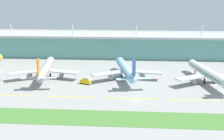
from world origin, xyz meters
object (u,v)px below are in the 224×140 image
(airliner_far_middle, at_px, (209,74))
(fuel_truck, at_px, (86,81))
(airliner_near_middle, at_px, (46,69))
(airliner_center, at_px, (126,70))

(airliner_far_middle, height_order, fuel_truck, airliner_far_middle)
(airliner_near_middle, xyz_separation_m, airliner_center, (54.70, 2.00, -0.00))
(airliner_center, relative_size, fuel_truck, 7.67)
(airliner_near_middle, distance_m, fuel_truck, 31.91)
(airliner_near_middle, bearing_deg, airliner_far_middle, -2.12)
(airliner_near_middle, height_order, airliner_far_middle, same)
(airliner_near_middle, xyz_separation_m, airliner_far_middle, (107.90, -3.99, 0.00))
(fuel_truck, bearing_deg, airliner_center, 28.28)
(airliner_center, relative_size, airliner_far_middle, 0.93)
(airliner_center, xyz_separation_m, fuel_truck, (-25.26, -13.59, -4.18))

